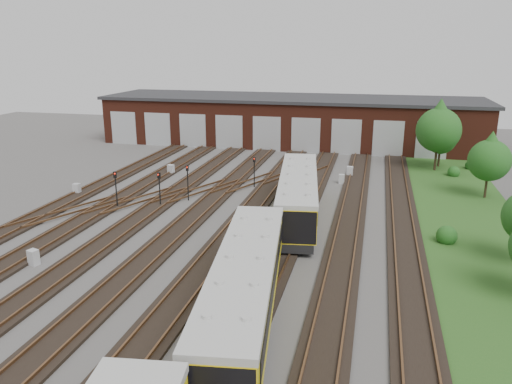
# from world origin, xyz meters

# --- Properties ---
(ground) EXTENTS (120.00, 120.00, 0.00)m
(ground) POSITION_xyz_m (0.00, 0.00, 0.00)
(ground) COLOR #464341
(ground) RESTS_ON ground
(track_network) EXTENTS (30.40, 70.00, 0.33)m
(track_network) POSITION_xyz_m (-0.17, 0.59, 0.11)
(track_network) COLOR black
(track_network) RESTS_ON ground
(maintenance_shed) EXTENTS (51.00, 12.50, 6.35)m
(maintenance_shed) POSITION_xyz_m (-0.01, 39.97, 3.20)
(maintenance_shed) COLOR #522014
(maintenance_shed) RESTS_ON ground
(grass_verge) EXTENTS (8.00, 55.00, 0.05)m
(grass_verge) POSITION_xyz_m (19.00, 10.00, 0.03)
(grass_verge) COLOR #1F501A
(grass_verge) RESTS_ON ground
(metro_train) EXTENTS (4.88, 47.74, 3.20)m
(metro_train) POSITION_xyz_m (6.00, -6.82, 1.97)
(metro_train) COLOR black
(metro_train) RESTS_ON ground
(signal_mast_0) EXTENTS (0.30, 0.29, 3.13)m
(signal_mast_0) POSITION_xyz_m (-9.07, 8.22, 2.01)
(signal_mast_0) COLOR black
(signal_mast_0) RESTS_ON ground
(signal_mast_1) EXTENTS (0.28, 0.26, 2.93)m
(signal_mast_1) POSITION_xyz_m (-5.74, 9.45, 1.89)
(signal_mast_1) COLOR black
(signal_mast_1) RESTS_ON ground
(signal_mast_2) EXTENTS (0.27, 0.25, 3.15)m
(signal_mast_2) POSITION_xyz_m (-4.04, 11.56, 2.00)
(signal_mast_2) COLOR black
(signal_mast_2) RESTS_ON ground
(signal_mast_3) EXTENTS (0.25, 0.24, 2.93)m
(signal_mast_3) POSITION_xyz_m (0.53, 17.11, 1.88)
(signal_mast_3) COLOR black
(signal_mast_3) RESTS_ON ground
(relay_cabinet_0) EXTENTS (0.61, 0.51, 0.99)m
(relay_cabinet_0) POSITION_xyz_m (-14.63, 10.98, 0.49)
(relay_cabinet_0) COLOR #B5B7BB
(relay_cabinet_0) RESTS_ON ground
(relay_cabinet_1) EXTENTS (0.70, 0.62, 1.01)m
(relay_cabinet_1) POSITION_xyz_m (-9.19, 19.85, 0.51)
(relay_cabinet_1) COLOR #B5B7BB
(relay_cabinet_1) RESTS_ON ground
(relay_cabinet_2) EXTENTS (0.71, 0.65, 0.99)m
(relay_cabinet_2) POSITION_xyz_m (-8.51, -3.24, 0.49)
(relay_cabinet_2) COLOR #B5B7BB
(relay_cabinet_2) RESTS_ON ground
(relay_cabinet_3) EXTENTS (0.57, 0.48, 0.91)m
(relay_cabinet_3) POSITION_xyz_m (8.56, 20.38, 0.46)
(relay_cabinet_3) COLOR #B5B7BB
(relay_cabinet_3) RESTS_ON ground
(relay_cabinet_4) EXTENTS (0.64, 0.53, 1.04)m
(relay_cabinet_4) POSITION_xyz_m (9.18, 23.36, 0.52)
(relay_cabinet_4) COLOR #B5B7BB
(relay_cabinet_4) RESTS_ON ground
(tree_0) EXTENTS (4.68, 4.68, 7.76)m
(tree_0) POSITION_xyz_m (17.98, 28.07, 4.99)
(tree_0) COLOR #2E2314
(tree_0) RESTS_ON ground
(tree_1) EXTENTS (3.39, 3.39, 5.62)m
(tree_1) POSITION_xyz_m (18.55, 30.00, 3.61)
(tree_1) COLOR #2E2314
(tree_1) RESTS_ON ground
(tree_2) EXTENTS (3.63, 3.63, 6.02)m
(tree_2) POSITION_xyz_m (21.34, 18.52, 3.87)
(tree_2) COLOR #2E2314
(tree_2) RESTS_ON ground
(bush_0) EXTENTS (1.42, 1.42, 1.42)m
(bush_0) POSITION_xyz_m (16.75, 6.63, 0.71)
(bush_0) COLOR #194614
(bush_0) RESTS_ON ground
(bush_1) EXTENTS (1.25, 1.25, 1.25)m
(bush_1) POSITION_xyz_m (19.66, 25.99, 0.63)
(bush_1) COLOR #194614
(bush_1) RESTS_ON ground
(bush_2) EXTENTS (1.21, 1.21, 1.21)m
(bush_2) POSITION_xyz_m (21.89, 29.62, 0.60)
(bush_2) COLOR #194614
(bush_2) RESTS_ON ground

